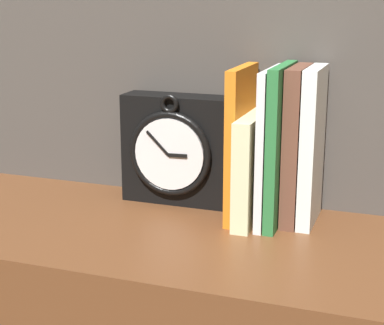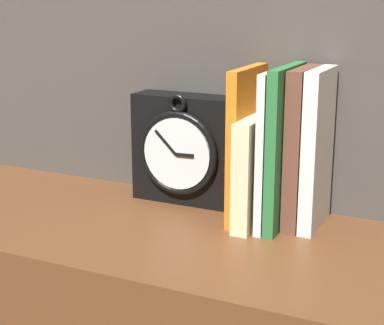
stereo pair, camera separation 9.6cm
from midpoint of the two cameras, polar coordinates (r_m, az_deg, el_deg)
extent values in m
cube|color=black|center=(1.12, 2.01, 1.19)|extent=(0.19, 0.06, 0.19)
torus|color=black|center=(1.09, 1.24, 0.78)|extent=(0.15, 0.01, 0.15)
cylinder|color=silver|center=(1.08, 1.17, 0.74)|extent=(0.12, 0.01, 0.12)
cube|color=black|center=(1.07, 1.89, 0.61)|extent=(0.03, 0.00, 0.01)
cube|color=black|center=(1.08, 0.15, 1.77)|extent=(0.04, 0.00, 0.04)
torus|color=black|center=(1.07, 1.26, 5.25)|extent=(0.03, 0.01, 0.03)
cube|color=orange|center=(1.03, 7.52, 1.56)|extent=(0.02, 0.14, 0.25)
cube|color=beige|center=(1.03, 8.48, -0.68)|extent=(0.03, 0.16, 0.17)
cube|color=silver|center=(1.02, 10.05, 1.21)|extent=(0.01, 0.14, 0.25)
cube|color=#2A7339|center=(1.01, 10.97, 1.27)|extent=(0.02, 0.14, 0.25)
cube|color=brown|center=(1.02, 12.39, 1.23)|extent=(0.02, 0.11, 0.25)
cube|color=white|center=(1.02, 13.77, 1.09)|extent=(0.02, 0.11, 0.25)
camera|label=1|loc=(0.05, -87.14, 0.78)|focal=60.00mm
camera|label=2|loc=(0.05, 92.86, -0.78)|focal=60.00mm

